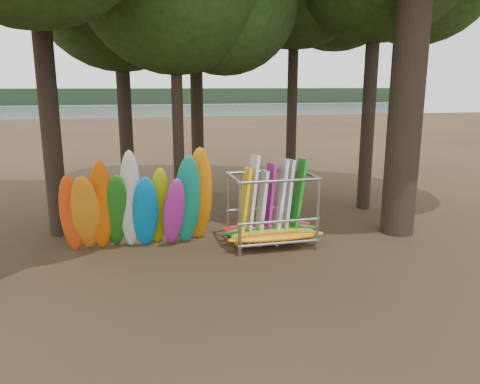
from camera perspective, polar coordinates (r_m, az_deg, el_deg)
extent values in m
plane|color=#47331E|center=(13.93, 1.56, -6.96)|extent=(120.00, 120.00, 0.00)
plane|color=gray|center=(72.86, -11.23, 8.91)|extent=(160.00, 160.00, 0.00)
cube|color=black|center=(122.70, -12.48, 11.31)|extent=(160.00, 4.00, 4.00)
cylinder|color=black|center=(15.83, -23.15, 19.08)|extent=(0.60, 0.60, 13.41)
cylinder|color=black|center=(18.27, -14.06, 13.04)|extent=(0.52, 0.52, 9.79)
cylinder|color=black|center=(20.19, -5.41, 16.48)|extent=(0.53, 0.53, 12.03)
cylinder|color=black|center=(20.02, 6.50, 15.83)|extent=(0.43, 0.43, 11.57)
cylinder|color=black|center=(15.71, -7.72, 12.84)|extent=(0.37, 0.37, 9.49)
cylinder|color=black|center=(18.64, 15.80, 15.92)|extent=(0.51, 0.51, 11.74)
ellipsoid|color=#E34613|center=(13.87, -19.85, -2.59)|extent=(0.65, 1.19, 2.52)
ellipsoid|color=orange|center=(13.63, -18.26, -2.62)|extent=(0.81, 1.85, 2.61)
ellipsoid|color=#E05909|center=(13.60, -16.60, -1.72)|extent=(0.82, 1.68, 2.98)
ellipsoid|color=#1D6A1A|center=(13.77, -14.85, -2.37)|extent=(0.83, 1.71, 2.56)
ellipsoid|color=beige|center=(13.60, -13.23, -1.06)|extent=(0.68, 1.47, 3.17)
ellipsoid|color=#0572BA|center=(13.72, -11.47, -2.47)|extent=(0.80, 1.33, 2.42)
ellipsoid|color=#9DB10E|center=(13.95, -9.87, -1.75)|extent=(0.72, 1.28, 2.60)
ellipsoid|color=#A42898|center=(13.68, -8.06, -2.51)|extent=(0.75, 1.46, 2.38)
ellipsoid|color=#0E7C63|center=(13.72, -6.46, -1.11)|extent=(0.81, 1.35, 2.96)
ellipsoid|color=orange|center=(13.99, -4.96, -0.39)|extent=(0.88, 1.50, 3.14)
ellipsoid|color=orange|center=(13.73, 4.47, -5.44)|extent=(2.95, 0.55, 0.24)
ellipsoid|color=#AFA717|center=(14.01, 4.07, -5.06)|extent=(2.61, 0.55, 0.24)
ellipsoid|color=#16651B|center=(14.29, 3.68, -4.69)|extent=(3.01, 0.55, 0.24)
ellipsoid|color=red|center=(14.65, 3.22, -4.24)|extent=(2.97, 0.55, 0.24)
cube|color=#E6B30C|center=(13.83, 0.42, -1.95)|extent=(0.45, 0.76, 2.40)
cube|color=silver|center=(14.06, 1.31, -1.00)|extent=(0.49, 0.82, 2.73)
cube|color=silver|center=(14.02, 2.61, -1.99)|extent=(0.37, 0.75, 2.29)
cube|color=#961983|center=(14.25, 3.49, -1.41)|extent=(0.38, 0.78, 2.46)
cube|color=silver|center=(14.10, 4.87, -1.24)|extent=(0.47, 0.77, 2.62)
cube|color=silver|center=(14.36, 5.71, -1.12)|extent=(0.40, 0.77, 2.57)
cube|color=#1A761A|center=(14.32, 6.95, -1.08)|extent=(0.50, 0.78, 2.61)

